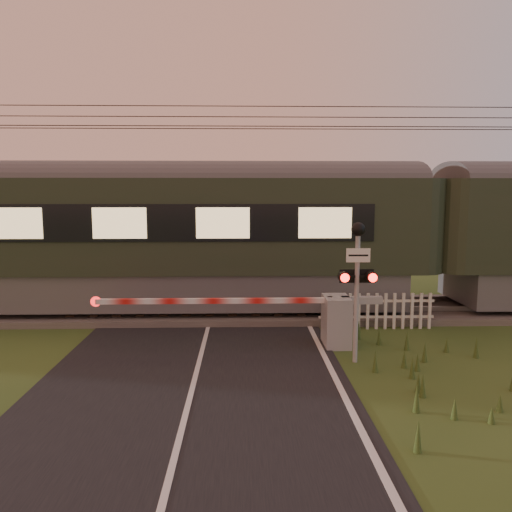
{
  "coord_description": "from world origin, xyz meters",
  "views": [
    {
      "loc": [
        0.95,
        -8.3,
        3.63
      ],
      "look_at": [
        1.25,
        3.2,
        2.16
      ],
      "focal_mm": 35.0,
      "sensor_mm": 36.0,
      "label": 1
    }
  ],
  "objects_px": {
    "picket_fence": "(377,311)",
    "crossing_signal": "(357,267)",
    "train": "(428,234)",
    "boom_gate": "(324,318)"
  },
  "relations": [
    {
      "from": "picket_fence",
      "to": "crossing_signal",
      "type": "bearing_deg",
      "value": -113.96
    },
    {
      "from": "train",
      "to": "picket_fence",
      "type": "relative_size",
      "value": 14.59
    },
    {
      "from": "crossing_signal",
      "to": "picket_fence",
      "type": "distance_m",
      "value": 3.24
    },
    {
      "from": "boom_gate",
      "to": "train",
      "type": "bearing_deg",
      "value": 42.13
    },
    {
      "from": "train",
      "to": "crossing_signal",
      "type": "distance_m",
      "value": 5.49
    },
    {
      "from": "train",
      "to": "boom_gate",
      "type": "distance_m",
      "value": 5.2
    },
    {
      "from": "train",
      "to": "boom_gate",
      "type": "bearing_deg",
      "value": -137.87
    },
    {
      "from": "boom_gate",
      "to": "crossing_signal",
      "type": "bearing_deg",
      "value": -68.05
    },
    {
      "from": "crossing_signal",
      "to": "picket_fence",
      "type": "relative_size",
      "value": 0.97
    },
    {
      "from": "train",
      "to": "boom_gate",
      "type": "height_order",
      "value": "train"
    }
  ]
}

